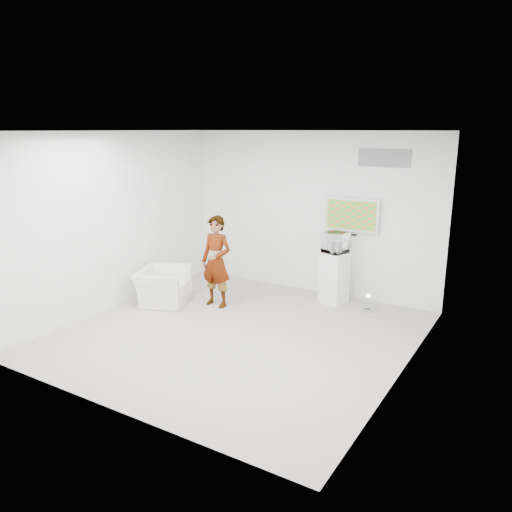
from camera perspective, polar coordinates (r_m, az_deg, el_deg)
name	(u,v)px	position (r m, az deg, el deg)	size (l,w,h in m)	color
room	(236,237)	(7.25, -2.33, 2.16)	(5.01, 5.01, 3.00)	#B0ABA1
tv	(352,215)	(9.02, 10.92, 4.65)	(1.00, 0.08, 0.60)	silver
logo_decal	(384,158)	(8.79, 14.42, 10.78)	(0.90, 0.02, 0.30)	slate
person	(216,262)	(8.65, -4.55, -0.64)	(0.58, 0.38, 1.60)	white
armchair	(163,286)	(9.06, -10.55, -3.39)	(0.95, 0.83, 0.62)	white
pedestal	(334,278)	(8.98, 8.92, -2.45)	(0.45, 0.45, 0.92)	white
floor_uplight	(368,303)	(8.74, 12.65, -5.28)	(0.19, 0.19, 0.30)	silver
vitrine	(336,242)	(8.82, 9.08, 1.54)	(0.36, 0.36, 0.36)	white
console	(335,247)	(8.83, 9.06, 1.04)	(0.05, 0.15, 0.20)	white
wii_remote	(233,225)	(8.48, -2.67, 3.53)	(0.03, 0.12, 0.03)	white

